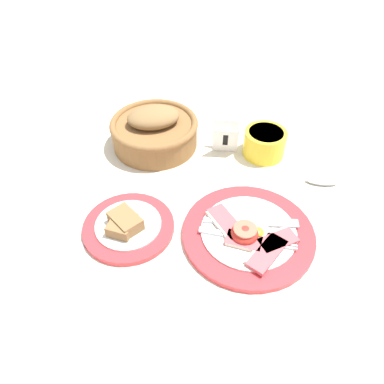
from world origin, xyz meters
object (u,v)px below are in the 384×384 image
object	(u,v)px
bread_plate	(128,226)
breakfast_plate	(249,234)
teaspoon_by_saucer	(309,180)
fork_on_cloth	(80,285)
bread_basket	(154,130)
sugar_cup	(265,142)
number_card	(225,138)

from	to	relation	value
bread_plate	breakfast_plate	bearing A→B (deg)	0.32
teaspoon_by_saucer	fork_on_cloth	bearing A→B (deg)	-142.68
breakfast_plate	fork_on_cloth	bearing A→B (deg)	-155.58
breakfast_plate	bread_plate	bearing A→B (deg)	-179.68
breakfast_plate	bread_basket	size ratio (longest dim) A/B	1.21
bread_plate	fork_on_cloth	bearing A→B (deg)	-113.34
sugar_cup	teaspoon_by_saucer	bearing A→B (deg)	-43.54
bread_basket	breakfast_plate	bearing A→B (deg)	-51.03
bread_plate	sugar_cup	distance (m)	0.38
number_card	bread_basket	bearing A→B (deg)	176.79
fork_on_cloth	bread_plate	bearing A→B (deg)	-42.52
bread_basket	teaspoon_by_saucer	bearing A→B (deg)	-16.48
sugar_cup	number_card	bearing A→B (deg)	176.53
sugar_cup	bread_basket	size ratio (longest dim) A/B	0.47
bread_basket	number_card	distance (m)	0.17
sugar_cup	fork_on_cloth	distance (m)	0.52
fork_on_cloth	teaspoon_by_saucer	bearing A→B (deg)	-74.13
bread_plate	sugar_cup	xyz separation A→B (m)	(0.28, 0.26, 0.02)
breakfast_plate	fork_on_cloth	world-z (taller)	breakfast_plate
breakfast_plate	bread_basket	distance (m)	0.36
bread_basket	fork_on_cloth	bearing A→B (deg)	-99.40
bread_plate	sugar_cup	bearing A→B (deg)	43.66
breakfast_plate	bread_basket	world-z (taller)	bread_basket
breakfast_plate	fork_on_cloth	distance (m)	0.32
teaspoon_by_saucer	breakfast_plate	bearing A→B (deg)	-127.05
bread_basket	sugar_cup	bearing A→B (deg)	-3.13
bread_basket	number_card	size ratio (longest dim) A/B	2.89
breakfast_plate	bread_basket	bearing A→B (deg)	128.97
sugar_cup	bread_basket	distance (m)	0.27
sugar_cup	number_card	size ratio (longest dim) A/B	1.35
bread_basket	number_card	world-z (taller)	bread_basket
bread_basket	teaspoon_by_saucer	distance (m)	0.38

